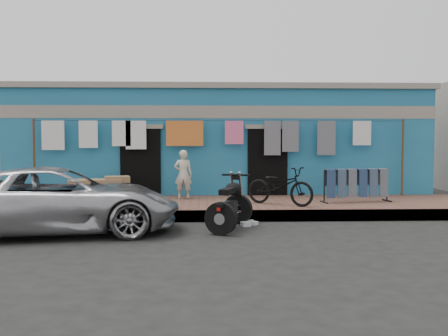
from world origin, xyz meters
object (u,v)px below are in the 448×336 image
charpoy (103,188)px  motorcycle (230,202)px  bicycle (280,182)px  jeans_rack (356,185)px  car (59,199)px  seated_person (183,174)px

charpoy → motorcycle: bearing=-44.0°
bicycle → jeans_rack: size_ratio=0.95×
car → charpoy: (0.16, 3.32, -0.12)m
seated_person → charpoy: 2.09m
motorcycle → jeans_rack: 3.95m
charpoy → jeans_rack: (6.37, -0.77, 0.14)m
motorcycle → charpoy: motorcycle is taller
bicycle → seated_person: bearing=97.5°
car → motorcycle: 3.30m
motorcycle → charpoy: bearing=153.7°
motorcycle → jeans_rack: bearing=52.6°
car → charpoy: size_ratio=2.65×
seated_person → motorcycle: size_ratio=0.72×
car → seated_person: bearing=-42.6°
seated_person → charpoy: size_ratio=0.72×
seated_person → bicycle: size_ratio=0.75×
motorcycle → car: bearing=-157.1°
seated_person → charpoy: (-2.06, -0.06, -0.35)m
jeans_rack → charpoy: bearing=173.1°
car → seated_person: seated_person is taller
car → motorcycle: size_ratio=2.64×
seated_person → bicycle: (2.34, -1.32, -0.08)m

